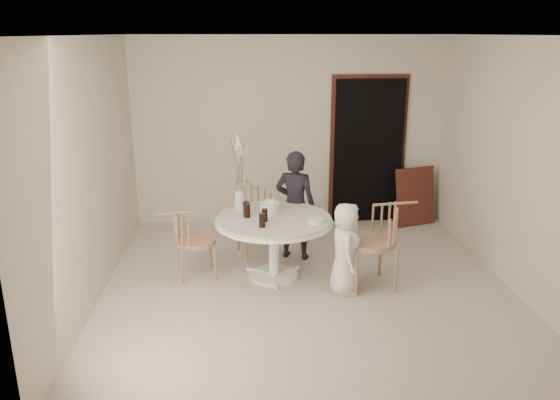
{
  "coord_description": "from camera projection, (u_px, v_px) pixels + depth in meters",
  "views": [
    {
      "loc": [
        -0.68,
        -5.55,
        2.73
      ],
      "look_at": [
        -0.28,
        0.3,
        0.92
      ],
      "focal_mm": 35.0,
      "sensor_mm": 36.0,
      "label": 1
    }
  ],
  "objects": [
    {
      "name": "boy",
      "position": [
        345.0,
        248.0,
        5.85
      ],
      "size": [
        0.35,
        0.51,
        1.01
      ],
      "primitive_type": "imported",
      "rotation": [
        0.0,
        0.0,
        1.51
      ],
      "color": "white",
      "rests_on": "ground"
    },
    {
      "name": "cola_tumbler_c",
      "position": [
        247.0,
        211.0,
        6.13
      ],
      "size": [
        0.09,
        0.09,
        0.16
      ],
      "primitive_type": "cylinder",
      "rotation": [
        0.0,
        0.0,
        0.22
      ],
      "color": "black",
      "rests_on": "table"
    },
    {
      "name": "plate_stack",
      "position": [
        316.0,
        221.0,
        5.97
      ],
      "size": [
        0.23,
        0.23,
        0.04
      ],
      "primitive_type": "cylinder",
      "rotation": [
        0.0,
        0.0,
        -0.32
      ],
      "color": "white",
      "rests_on": "table"
    },
    {
      "name": "table",
      "position": [
        274.0,
        227.0,
        6.18
      ],
      "size": [
        1.33,
        1.33,
        0.73
      ],
      "color": "white",
      "rests_on": "ground"
    },
    {
      "name": "door_trim",
      "position": [
        368.0,
        147.0,
        8.02
      ],
      "size": [
        1.12,
        0.03,
        2.22
      ],
      "primitive_type": "cube",
      "color": "#582B1E",
      "rests_on": "ground"
    },
    {
      "name": "cola_tumbler_d",
      "position": [
        246.0,
        208.0,
        6.2
      ],
      "size": [
        0.09,
        0.09,
        0.16
      ],
      "primitive_type": "cylinder",
      "rotation": [
        0.0,
        0.0,
        -0.22
      ],
      "color": "black",
      "rests_on": "table"
    },
    {
      "name": "flower_vase",
      "position": [
        240.0,
        184.0,
        6.29
      ],
      "size": [
        0.13,
        0.13,
        0.93
      ],
      "rotation": [
        0.0,
        0.0,
        -0.31
      ],
      "color": "silver",
      "rests_on": "table"
    },
    {
      "name": "ground",
      "position": [
        306.0,
        285.0,
        6.14
      ],
      "size": [
        4.5,
        4.5,
        0.0
      ],
      "primitive_type": "plane",
      "color": "silver",
      "rests_on": "ground"
    },
    {
      "name": "girl",
      "position": [
        295.0,
        205.0,
        6.73
      ],
      "size": [
        0.58,
        0.48,
        1.37
      ],
      "primitive_type": "imported",
      "rotation": [
        0.0,
        0.0,
        2.78
      ],
      "color": "black",
      "rests_on": "ground"
    },
    {
      "name": "cola_tumbler_b",
      "position": [
        262.0,
        220.0,
        5.82
      ],
      "size": [
        0.08,
        0.08,
        0.15
      ],
      "primitive_type": "cylinder",
      "rotation": [
        0.0,
        0.0,
        -0.24
      ],
      "color": "black",
      "rests_on": "table"
    },
    {
      "name": "cola_tumbler_a",
      "position": [
        265.0,
        215.0,
        6.0
      ],
      "size": [
        0.08,
        0.08,
        0.14
      ],
      "primitive_type": "cylinder",
      "rotation": [
        0.0,
        0.0,
        0.22
      ],
      "color": "black",
      "rests_on": "table"
    },
    {
      "name": "doorway",
      "position": [
        368.0,
        152.0,
        8.0
      ],
      "size": [
        1.0,
        0.1,
        2.1
      ],
      "primitive_type": "cube",
      "color": "black",
      "rests_on": "ground"
    },
    {
      "name": "birthday_cake",
      "position": [
        270.0,
        208.0,
        6.31
      ],
      "size": [
        0.23,
        0.23,
        0.16
      ],
      "rotation": [
        0.0,
        0.0,
        -0.36
      ],
      "color": "silver",
      "rests_on": "table"
    },
    {
      "name": "room_shell",
      "position": [
        309.0,
        144.0,
        5.66
      ],
      "size": [
        4.5,
        4.5,
        4.5
      ],
      "color": "silver",
      "rests_on": "ground"
    },
    {
      "name": "picture_frame",
      "position": [
        416.0,
        196.0,
        8.0
      ],
      "size": [
        0.67,
        0.38,
        0.85
      ],
      "primitive_type": "cube",
      "rotation": [
        -0.17,
        0.0,
        0.32
      ],
      "color": "#582B1E",
      "rests_on": "ground"
    },
    {
      "name": "chair_far",
      "position": [
        254.0,
        209.0,
        6.98
      ],
      "size": [
        0.57,
        0.59,
        0.87
      ],
      "rotation": [
        0.0,
        0.0,
        0.27
      ],
      "color": "tan",
      "rests_on": "ground"
    },
    {
      "name": "chair_left",
      "position": [
        185.0,
        235.0,
        6.19
      ],
      "size": [
        0.53,
        0.5,
        0.81
      ],
      "rotation": [
        0.0,
        0.0,
        1.76
      ],
      "color": "tan",
      "rests_on": "ground"
    },
    {
      "name": "chair_right",
      "position": [
        382.0,
        232.0,
        5.98
      ],
      "size": [
        0.63,
        0.59,
        0.97
      ],
      "rotation": [
        0.0,
        0.0,
        -1.44
      ],
      "color": "tan",
      "rests_on": "ground"
    }
  ]
}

